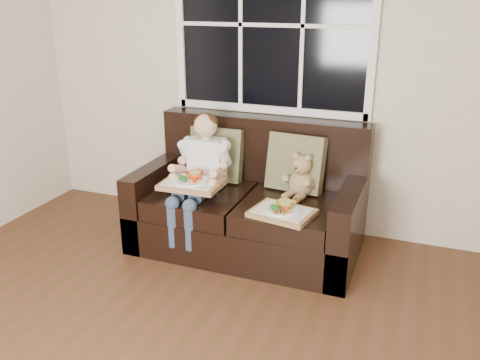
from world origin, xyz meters
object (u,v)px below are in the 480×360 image
at_px(child, 201,166).
at_px(teddy_bear, 301,179).
at_px(loveseat, 250,208).
at_px(tray_left, 192,182).
at_px(tray_right, 282,211).

xyz_separation_m(child, teddy_bear, (0.74, 0.17, -0.06)).
xyz_separation_m(loveseat, tray_left, (-0.35, -0.29, 0.27)).
bearing_deg(tray_left, tray_right, -6.80).
bearing_deg(child, tray_left, -89.88).
xyz_separation_m(child, tray_right, (0.71, -0.23, -0.17)).
distance_m(child, tray_right, 0.77).
xyz_separation_m(child, tray_left, (0.00, -0.17, -0.07)).
height_order(teddy_bear, tray_right, teddy_bear).
bearing_deg(teddy_bear, tray_left, -141.17).
distance_m(teddy_bear, tray_left, 0.81).
bearing_deg(tray_right, child, 172.55).
height_order(loveseat, tray_left, loveseat).
bearing_deg(teddy_bear, tray_right, -79.34).
distance_m(child, teddy_bear, 0.76).
relative_size(child, tray_left, 2.01).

